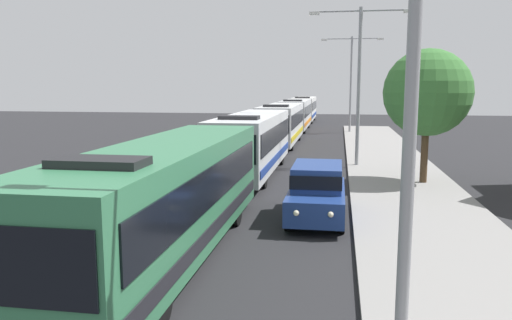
{
  "coord_description": "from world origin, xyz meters",
  "views": [
    {
      "loc": [
        3.08,
        -0.75,
        4.54
      ],
      "look_at": [
        -0.08,
        18.26,
        1.66
      ],
      "focal_mm": 35.08,
      "sensor_mm": 36.0,
      "label": 1
    }
  ],
  "objects_px": {
    "bus_fourth_in_line": "(296,114)",
    "streetlamp_near": "(413,65)",
    "bus_middle": "(281,123)",
    "roadside_tree": "(427,93)",
    "streetlamp_far": "(351,75)",
    "bus_rear": "(304,108)",
    "bus_lead": "(167,196)",
    "bus_second_in_line": "(253,141)",
    "streetlamp_mid": "(359,71)",
    "white_suv": "(317,190)"
  },
  "relations": [
    {
      "from": "streetlamp_near",
      "to": "bus_lead",
      "type": "bearing_deg",
      "value": 139.05
    },
    {
      "from": "bus_second_in_line",
      "to": "bus_rear",
      "type": "xyz_separation_m",
      "value": [
        -0.0,
        38.19,
        -0.0
      ]
    },
    {
      "from": "streetlamp_mid",
      "to": "bus_middle",
      "type": "bearing_deg",
      "value": 118.08
    },
    {
      "from": "bus_second_in_line",
      "to": "roadside_tree",
      "type": "relative_size",
      "value": 1.93
    },
    {
      "from": "white_suv",
      "to": "streetlamp_far",
      "type": "bearing_deg",
      "value": 86.97
    },
    {
      "from": "bus_lead",
      "to": "streetlamp_near",
      "type": "relative_size",
      "value": 1.62
    },
    {
      "from": "bus_second_in_line",
      "to": "white_suv",
      "type": "distance_m",
      "value": 9.29
    },
    {
      "from": "bus_lead",
      "to": "bus_second_in_line",
      "type": "relative_size",
      "value": 1.05
    },
    {
      "from": "white_suv",
      "to": "bus_rear",
      "type": "bearing_deg",
      "value": 94.53
    },
    {
      "from": "bus_middle",
      "to": "streetlamp_far",
      "type": "distance_m",
      "value": 12.44
    },
    {
      "from": "bus_lead",
      "to": "streetlamp_mid",
      "type": "relative_size",
      "value": 1.43
    },
    {
      "from": "bus_rear",
      "to": "streetlamp_far",
      "type": "height_order",
      "value": "streetlamp_far"
    },
    {
      "from": "bus_middle",
      "to": "streetlamp_far",
      "type": "xyz_separation_m",
      "value": [
        5.4,
        10.52,
        3.87
      ]
    },
    {
      "from": "bus_second_in_line",
      "to": "streetlamp_near",
      "type": "distance_m",
      "value": 18.77
    },
    {
      "from": "bus_lead",
      "to": "streetlamp_mid",
      "type": "height_order",
      "value": "streetlamp_mid"
    },
    {
      "from": "white_suv",
      "to": "roadside_tree",
      "type": "xyz_separation_m",
      "value": [
        4.55,
        6.74,
        3.18
      ]
    },
    {
      "from": "bus_fourth_in_line",
      "to": "roadside_tree",
      "type": "distance_m",
      "value": 28.78
    },
    {
      "from": "bus_middle",
      "to": "streetlamp_mid",
      "type": "bearing_deg",
      "value": -61.92
    },
    {
      "from": "bus_fourth_in_line",
      "to": "roadside_tree",
      "type": "bearing_deg",
      "value": -73.29
    },
    {
      "from": "white_suv",
      "to": "streetlamp_near",
      "type": "xyz_separation_m",
      "value": [
        1.7,
        -9.21,
        3.8
      ]
    },
    {
      "from": "bus_fourth_in_line",
      "to": "white_suv",
      "type": "distance_m",
      "value": 34.41
    },
    {
      "from": "bus_fourth_in_line",
      "to": "streetlamp_near",
      "type": "distance_m",
      "value": 43.86
    },
    {
      "from": "bus_middle",
      "to": "white_suv",
      "type": "relative_size",
      "value": 2.46
    },
    {
      "from": "streetlamp_near",
      "to": "roadside_tree",
      "type": "xyz_separation_m",
      "value": [
        2.85,
        15.95,
        -0.62
      ]
    },
    {
      "from": "bus_lead",
      "to": "streetlamp_mid",
      "type": "xyz_separation_m",
      "value": [
        5.4,
        15.96,
        3.64
      ]
    },
    {
      "from": "bus_second_in_line",
      "to": "bus_middle",
      "type": "height_order",
      "value": "same"
    },
    {
      "from": "bus_second_in_line",
      "to": "white_suv",
      "type": "xyz_separation_m",
      "value": [
        3.7,
        -8.49,
        -0.66
      ]
    },
    {
      "from": "streetlamp_mid",
      "to": "roadside_tree",
      "type": "xyz_separation_m",
      "value": [
        2.85,
        -4.69,
        -1.12
      ]
    },
    {
      "from": "bus_middle",
      "to": "bus_rear",
      "type": "relative_size",
      "value": 1.04
    },
    {
      "from": "streetlamp_mid",
      "to": "bus_second_in_line",
      "type": "bearing_deg",
      "value": -151.44
    },
    {
      "from": "bus_fourth_in_line",
      "to": "streetlamp_near",
      "type": "xyz_separation_m",
      "value": [
        5.4,
        -43.41,
        3.14
      ]
    },
    {
      "from": "roadside_tree",
      "to": "bus_lead",
      "type": "bearing_deg",
      "value": -126.19
    },
    {
      "from": "streetlamp_far",
      "to": "bus_middle",
      "type": "bearing_deg",
      "value": -117.16
    },
    {
      "from": "bus_lead",
      "to": "streetlamp_far",
      "type": "height_order",
      "value": "streetlamp_far"
    },
    {
      "from": "bus_lead",
      "to": "bus_fourth_in_line",
      "type": "height_order",
      "value": "same"
    },
    {
      "from": "bus_middle",
      "to": "white_suv",
      "type": "xyz_separation_m",
      "value": [
        3.7,
        -21.55,
        -0.66
      ]
    },
    {
      "from": "bus_middle",
      "to": "streetlamp_near",
      "type": "relative_size",
      "value": 1.5
    },
    {
      "from": "white_suv",
      "to": "streetlamp_mid",
      "type": "height_order",
      "value": "streetlamp_mid"
    },
    {
      "from": "bus_second_in_line",
      "to": "streetlamp_near",
      "type": "bearing_deg",
      "value": -73.04
    },
    {
      "from": "streetlamp_near",
      "to": "bus_second_in_line",
      "type": "bearing_deg",
      "value": 106.96
    },
    {
      "from": "bus_rear",
      "to": "streetlamp_near",
      "type": "height_order",
      "value": "streetlamp_near"
    },
    {
      "from": "streetlamp_mid",
      "to": "streetlamp_far",
      "type": "relative_size",
      "value": 0.96
    },
    {
      "from": "bus_lead",
      "to": "bus_second_in_line",
      "type": "xyz_separation_m",
      "value": [
        -0.0,
        13.02,
        -0.0
      ]
    },
    {
      "from": "white_suv",
      "to": "streetlamp_far",
      "type": "distance_m",
      "value": 32.44
    },
    {
      "from": "bus_middle",
      "to": "roadside_tree",
      "type": "height_order",
      "value": "roadside_tree"
    },
    {
      "from": "bus_rear",
      "to": "streetlamp_near",
      "type": "xyz_separation_m",
      "value": [
        5.4,
        -55.89,
        3.14
      ]
    },
    {
      "from": "bus_second_in_line",
      "to": "bus_lead",
      "type": "bearing_deg",
      "value": -90.0
    },
    {
      "from": "bus_lead",
      "to": "streetlamp_near",
      "type": "distance_m",
      "value": 7.81
    },
    {
      "from": "bus_middle",
      "to": "bus_fourth_in_line",
      "type": "relative_size",
      "value": 1.02
    },
    {
      "from": "bus_middle",
      "to": "roadside_tree",
      "type": "distance_m",
      "value": 17.14
    }
  ]
}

